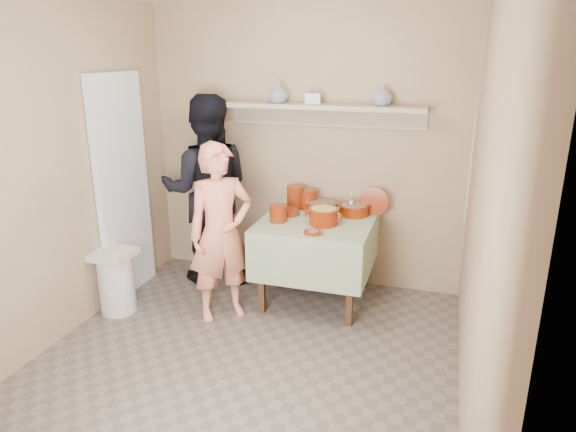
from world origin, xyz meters
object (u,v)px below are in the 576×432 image
at_px(person_cook, 221,233).
at_px(cazuela_rice, 323,215).
at_px(person_helper, 207,190).
at_px(serving_table, 317,233).
at_px(trash_bin, 116,281).

height_order(person_cook, cazuela_rice, person_cook).
xyz_separation_m(person_cook, cazuela_rice, (0.76, 0.42, 0.10)).
bearing_deg(person_helper, cazuela_rice, 147.75).
height_order(serving_table, cazuela_rice, cazuela_rice).
bearing_deg(person_cook, person_helper, 81.30).
distance_m(cazuela_rice, trash_bin, 1.87).
distance_m(person_helper, cazuela_rice, 1.23).
relative_size(person_cook, serving_table, 1.54).
bearing_deg(person_helper, person_cook, 102.76).
distance_m(person_helper, serving_table, 1.16).
bearing_deg(serving_table, cazuela_rice, -51.25).
xyz_separation_m(person_helper, trash_bin, (-0.46, -0.88, -0.62)).
xyz_separation_m(person_cook, serving_table, (0.68, 0.52, -0.11)).
relative_size(person_helper, serving_table, 1.85).
height_order(cazuela_rice, trash_bin, cazuela_rice).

